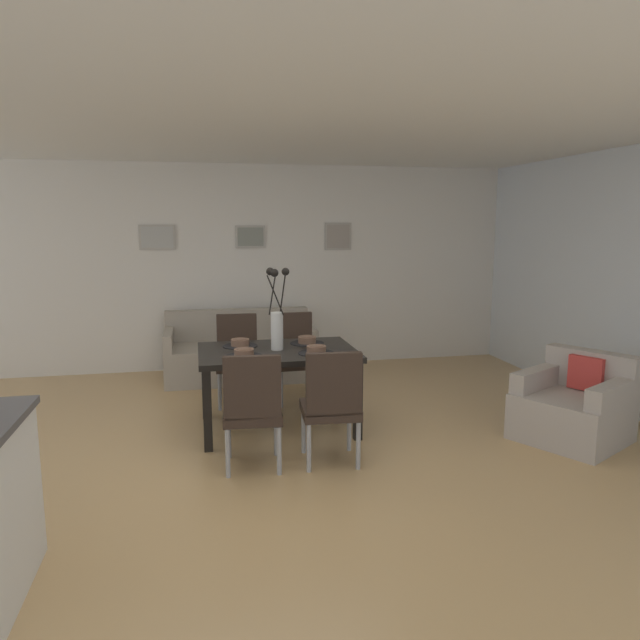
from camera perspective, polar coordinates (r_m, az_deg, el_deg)
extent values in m
plane|color=tan|center=(4.80, -5.24, -13.56)|extent=(9.00, 9.00, 0.00)
cube|color=white|center=(7.69, -8.24, 5.03)|extent=(9.00, 0.10, 2.60)
cube|color=white|center=(4.89, -6.30, 18.40)|extent=(9.00, 7.20, 0.08)
cube|color=black|center=(5.34, -4.15, -3.14)|extent=(1.40, 0.97, 0.05)
cube|color=black|center=(5.95, 1.48, -5.48)|extent=(0.07, 0.07, 0.69)
cube|color=black|center=(5.79, -11.01, -6.05)|extent=(0.07, 0.07, 0.69)
cube|color=black|center=(5.15, 3.68, -7.84)|extent=(0.07, 0.07, 0.69)
cube|color=black|center=(4.98, -10.83, -8.62)|extent=(0.07, 0.07, 0.69)
cube|color=#33261E|center=(4.61, -6.54, -9.01)|extent=(0.47, 0.47, 0.08)
cube|color=#33261E|center=(4.35, -6.56, -6.54)|extent=(0.42, 0.09, 0.48)
cylinder|color=#9EA0A5|center=(4.87, -4.26, -10.81)|extent=(0.04, 0.04, 0.38)
cylinder|color=#9EA0A5|center=(4.87, -8.82, -10.92)|extent=(0.04, 0.04, 0.38)
cylinder|color=#9EA0A5|center=(4.52, -3.97, -12.47)|extent=(0.04, 0.04, 0.38)
cylinder|color=#9EA0A5|center=(4.51, -8.91, -12.59)|extent=(0.04, 0.04, 0.38)
cube|color=#33261E|center=(6.18, -7.95, -4.28)|extent=(0.46, 0.46, 0.08)
cube|color=#33261E|center=(6.31, -8.04, -1.58)|extent=(0.42, 0.08, 0.48)
cylinder|color=#9EA0A5|center=(6.05, -9.68, -6.86)|extent=(0.04, 0.04, 0.38)
cylinder|color=#9EA0A5|center=(6.06, -6.06, -6.76)|extent=(0.04, 0.04, 0.38)
cylinder|color=#9EA0A5|center=(6.42, -9.64, -5.92)|extent=(0.04, 0.04, 0.38)
cylinder|color=#9EA0A5|center=(6.43, -6.23, -5.83)|extent=(0.04, 0.04, 0.38)
cube|color=#33261E|center=(4.68, 0.98, -8.67)|extent=(0.47, 0.47, 0.08)
cube|color=#33261E|center=(4.42, 1.36, -6.22)|extent=(0.42, 0.09, 0.48)
cylinder|color=#9EA0A5|center=(4.96, 2.84, -10.43)|extent=(0.04, 0.04, 0.38)
cylinder|color=#9EA0A5|center=(4.91, -1.61, -10.64)|extent=(0.04, 0.04, 0.38)
cylinder|color=#9EA0A5|center=(4.61, 3.72, -12.00)|extent=(0.04, 0.04, 0.38)
cylinder|color=#9EA0A5|center=(4.55, -1.08, -12.26)|extent=(0.04, 0.04, 0.38)
cube|color=#33261E|center=(6.22, -2.34, -4.10)|extent=(0.45, 0.45, 0.08)
cube|color=#33261E|center=(6.35, -2.68, -1.42)|extent=(0.42, 0.07, 0.48)
cylinder|color=#9EA0A5|center=(6.07, -3.77, -6.70)|extent=(0.04, 0.04, 0.38)
cylinder|color=#9EA0A5|center=(6.14, -0.24, -6.50)|extent=(0.04, 0.04, 0.38)
cylinder|color=#9EA0A5|center=(6.43, -4.32, -5.78)|extent=(0.04, 0.04, 0.38)
cylinder|color=#9EA0A5|center=(6.50, -0.99, -5.60)|extent=(0.04, 0.04, 0.38)
cylinder|color=silver|center=(5.30, -4.18, -1.08)|extent=(0.11, 0.11, 0.34)
cylinder|color=black|center=(5.27, -3.63, 2.51)|extent=(0.05, 0.12, 0.37)
sphere|color=black|center=(5.27, -3.36, 4.69)|extent=(0.07, 0.07, 0.07)
cylinder|color=black|center=(5.30, -4.62, 2.52)|extent=(0.08, 0.05, 0.38)
sphere|color=black|center=(5.30, -4.85, 4.70)|extent=(0.07, 0.07, 0.07)
cylinder|color=black|center=(5.19, -4.34, 2.39)|extent=(0.15, 0.06, 0.36)
sphere|color=black|center=(5.14, -4.43, 4.56)|extent=(0.07, 0.07, 0.07)
cylinder|color=black|center=(5.09, -7.35, -3.49)|extent=(0.32, 0.32, 0.01)
cylinder|color=brown|center=(5.08, -7.35, -3.13)|extent=(0.17, 0.17, 0.06)
cylinder|color=brown|center=(5.08, -7.36, -2.96)|extent=(0.13, 0.13, 0.04)
cylinder|color=black|center=(5.51, -7.71, -2.50)|extent=(0.32, 0.32, 0.01)
cylinder|color=brown|center=(5.51, -7.72, -2.16)|extent=(0.17, 0.17, 0.06)
cylinder|color=brown|center=(5.50, -7.73, -2.01)|extent=(0.13, 0.13, 0.04)
cylinder|color=black|center=(5.17, -0.36, -3.20)|extent=(0.32, 0.32, 0.01)
cylinder|color=brown|center=(5.17, -0.36, -2.84)|extent=(0.17, 0.17, 0.06)
cylinder|color=brown|center=(5.16, -0.36, -2.68)|extent=(0.13, 0.13, 0.04)
cylinder|color=black|center=(5.59, -1.26, -2.24)|extent=(0.32, 0.32, 0.01)
cylinder|color=brown|center=(5.59, -1.26, -1.91)|extent=(0.17, 0.17, 0.06)
cylinder|color=brown|center=(5.58, -1.26, -1.76)|extent=(0.13, 0.13, 0.04)
cube|color=#A89E8E|center=(7.24, -7.69, -3.96)|extent=(1.77, 0.84, 0.42)
cube|color=#A89E8E|center=(7.49, -7.95, -0.39)|extent=(1.77, 0.16, 0.38)
cube|color=#A89E8E|center=(7.28, -1.17, -1.30)|extent=(0.10, 0.84, 0.20)
cube|color=#A89E8E|center=(7.17, -14.42, -1.77)|extent=(0.10, 0.84, 0.20)
cube|color=#ADA399|center=(5.62, 23.11, -8.69)|extent=(1.09, 1.09, 0.40)
cube|color=#ADA399|center=(5.80, 24.76, -4.40)|extent=(0.53, 0.78, 0.35)
cube|color=#ADA399|center=(5.39, 26.37, -6.45)|extent=(0.66, 0.45, 0.18)
cube|color=#ADA399|center=(5.66, 20.22, -5.31)|extent=(0.66, 0.45, 0.18)
cube|color=#C63833|center=(5.71, 24.33, -4.72)|extent=(0.21, 0.30, 0.30)
cube|color=#B2ADA3|center=(7.60, -15.45, 7.72)|extent=(0.44, 0.02, 0.30)
cube|color=#B2B2AD|center=(7.58, -15.46, 7.72)|extent=(0.39, 0.01, 0.25)
cube|color=#B2ADA3|center=(7.61, -6.74, 8.00)|extent=(0.38, 0.02, 0.28)
cube|color=gray|center=(7.60, -6.73, 7.99)|extent=(0.33, 0.01, 0.23)
cube|color=#B2ADA3|center=(7.80, 1.75, 8.09)|extent=(0.35, 0.02, 0.36)
cube|color=#9E9389|center=(7.79, 1.77, 8.09)|extent=(0.30, 0.01, 0.31)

